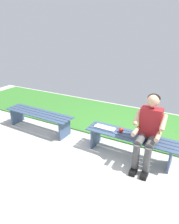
# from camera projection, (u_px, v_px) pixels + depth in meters

# --- Properties ---
(ground_plane) EXTENTS (10.00, 7.00, 0.04)m
(ground_plane) POSITION_uv_depth(u_px,v_px,m) (49.00, 168.00, 3.37)
(ground_plane) COLOR beige
(grass_strip) EXTENTS (9.00, 2.01, 0.03)m
(grass_strip) POSITION_uv_depth(u_px,v_px,m) (106.00, 117.00, 5.27)
(grass_strip) COLOR #387A2D
(grass_strip) RESTS_ON ground
(bench_near) EXTENTS (1.67, 0.47, 0.43)m
(bench_near) POSITION_uv_depth(u_px,v_px,m) (130.00, 140.00, 3.56)
(bench_near) COLOR #384C6B
(bench_near) RESTS_ON ground
(bench_far) EXTENTS (1.73, 0.47, 0.43)m
(bench_far) POSITION_uv_depth(u_px,v_px,m) (39.00, 117.00, 4.53)
(bench_far) COLOR #384C6B
(bench_far) RESTS_ON ground
(person_seated) EXTENTS (0.50, 0.69, 1.23)m
(person_seated) POSITION_uv_depth(u_px,v_px,m) (148.00, 129.00, 3.21)
(person_seated) COLOR maroon
(person_seated) RESTS_ON ground
(apple) EXTENTS (0.09, 0.09, 0.09)m
(apple) POSITION_uv_depth(u_px,v_px,m) (121.00, 130.00, 3.61)
(apple) COLOR red
(apple) RESTS_ON bench_near
(book_open) EXTENTS (0.42, 0.17, 0.02)m
(book_open) POSITION_uv_depth(u_px,v_px,m) (105.00, 128.00, 3.76)
(book_open) COLOR white
(book_open) RESTS_ON bench_near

